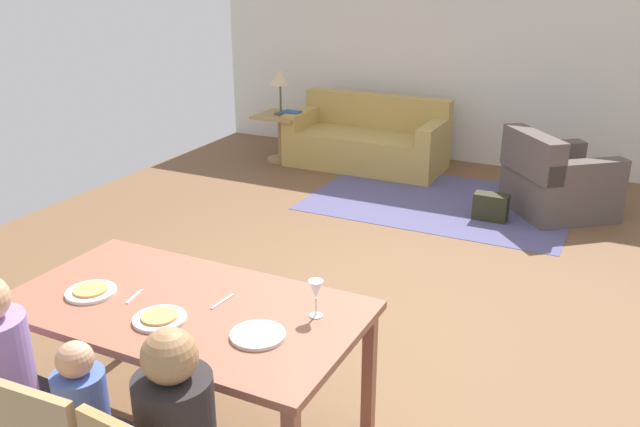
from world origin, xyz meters
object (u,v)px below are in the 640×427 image
(plate_near_child, at_px, (160,319))
(plate_near_woman, at_px, (258,335))
(dining_table, at_px, (185,317))
(book_upper, at_px, (292,112))
(table_lamp, at_px, (280,79))
(couch, at_px, (368,141))
(handbag, at_px, (491,207))
(person_man, at_px, (11,393))
(wine_glass, at_px, (316,291))
(side_table, at_px, (281,131))
(plate_near_man, at_px, (91,292))
(book_lower, at_px, (296,114))
(armchair, at_px, (556,182))

(plate_near_child, bearing_deg, plate_near_woman, 9.38)
(dining_table, xyz_separation_m, plate_near_child, (0.00, -0.18, 0.08))
(dining_table, relative_size, book_upper, 8.00)
(table_lamp, bearing_deg, couch, 13.94)
(handbag, bearing_deg, plate_near_woman, -93.17)
(plate_near_woman, xyz_separation_m, couch, (-1.54, 5.03, -0.47))
(person_man, relative_size, couch, 0.60)
(plate_near_child, distance_m, person_man, 0.73)
(wine_glass, relative_size, table_lamp, 0.34)
(plate_near_child, xyz_separation_m, couch, (-1.06, 5.11, -0.47))
(wine_glass, relative_size, side_table, 0.32)
(plate_near_man, relative_size, couch, 0.14)
(table_lamp, height_order, book_lower, table_lamp)
(wine_glass, distance_m, armchair, 4.14)
(wine_glass, bearing_deg, handbag, 88.96)
(dining_table, height_order, side_table, dining_table)
(armchair, bearing_deg, wine_glass, -98.04)
(plate_near_child, bearing_deg, plate_near_man, 172.94)
(armchair, relative_size, book_upper, 5.48)
(plate_near_man, relative_size, book_lower, 1.14)
(dining_table, xyz_separation_m, book_lower, (-1.91, 4.70, -0.09))
(armchair, height_order, book_lower, armchair)
(dining_table, bearing_deg, person_man, -126.32)
(plate_near_woman, height_order, couch, couch)
(plate_near_child, bearing_deg, couch, 101.66)
(handbag, bearing_deg, wine_glass, -91.04)
(armchair, bearing_deg, handbag, -137.52)
(plate_near_man, height_order, plate_near_woman, same)
(book_lower, bearing_deg, book_upper, -127.69)
(person_man, distance_m, handbag, 4.60)
(plate_near_woman, xyz_separation_m, wine_glass, (0.15, 0.28, 0.12))
(plate_near_man, xyz_separation_m, table_lamp, (-1.61, 4.80, 0.24))
(table_lamp, bearing_deg, armchair, -7.49)
(armchair, bearing_deg, person_man, -109.04)
(wine_glass, distance_m, book_upper, 5.18)
(table_lamp, xyz_separation_m, book_lower, (0.19, 0.03, -0.41))
(couch, distance_m, table_lamp, 1.28)
(book_lower, bearing_deg, dining_table, -67.91)
(dining_table, distance_m, couch, 5.06)
(dining_table, bearing_deg, couch, 102.08)
(armchair, distance_m, side_table, 3.33)
(couch, bearing_deg, book_lower, -164.85)
(person_man, height_order, book_upper, person_man)
(plate_near_child, distance_m, armchair, 4.60)
(book_lower, bearing_deg, handbag, -19.58)
(table_lamp, height_order, handbag, table_lamp)
(plate_near_woman, relative_size, side_table, 0.43)
(dining_table, xyz_separation_m, side_table, (-2.10, 4.68, -0.31))
(side_table, relative_size, handbag, 1.81)
(table_lamp, relative_size, book_lower, 2.45)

